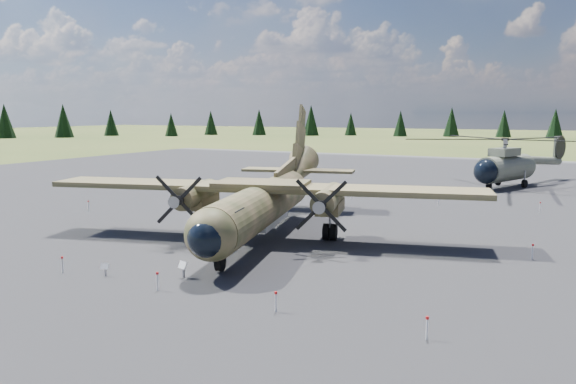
% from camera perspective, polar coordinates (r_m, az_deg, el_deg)
% --- Properties ---
extents(ground, '(500.00, 500.00, 0.00)m').
position_cam_1_polar(ground, '(37.96, -2.17, -3.93)').
color(ground, brown).
rests_on(ground, ground).
extents(apron, '(120.00, 120.00, 0.04)m').
position_cam_1_polar(apron, '(46.78, 3.84, -1.66)').
color(apron, '#515156').
rests_on(apron, ground).
extents(transport_plane, '(27.36, 24.49, 9.08)m').
position_cam_1_polar(transport_plane, '(36.10, -2.25, -0.34)').
color(transport_plane, '#3E4324').
rests_on(transport_plane, ground).
extents(helicopter_near, '(26.85, 26.85, 5.26)m').
position_cam_1_polar(helicopter_near, '(63.73, 21.37, 3.77)').
color(helicopter_near, slate).
rests_on(helicopter_near, ground).
extents(info_placard_left, '(0.44, 0.28, 0.64)m').
position_cam_1_polar(info_placard_left, '(28.83, -18.10, -7.34)').
color(info_placard_left, gray).
rests_on(info_placard_left, ground).
extents(info_placard_right, '(0.56, 0.36, 0.81)m').
position_cam_1_polar(info_placard_right, '(27.64, -10.62, -7.48)').
color(info_placard_right, gray).
rests_on(info_placard_right, ground).
extents(barrier_fence, '(33.12, 29.62, 0.85)m').
position_cam_1_polar(barrier_fence, '(38.02, -2.84, -3.13)').
color(barrier_fence, white).
rests_on(barrier_fence, ground).
extents(treeline, '(334.53, 341.76, 10.99)m').
position_cam_1_polar(treeline, '(40.13, -3.34, 3.49)').
color(treeline, black).
rests_on(treeline, ground).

